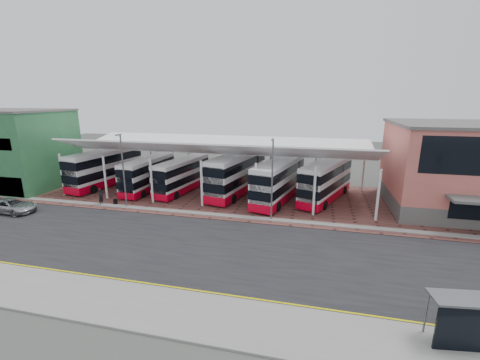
{
  "coord_description": "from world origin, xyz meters",
  "views": [
    {
      "loc": [
        5.96,
        -23.28,
        11.75
      ],
      "look_at": [
        -1.57,
        7.97,
        3.44
      ],
      "focal_mm": 24.0,
      "sensor_mm": 36.0,
      "label": 1
    }
  ],
  "objects_px": {
    "silver_car": "(12,206)",
    "pedestrian": "(101,197)",
    "bus_0": "(106,168)",
    "bus_shelter": "(471,319)",
    "bus_1": "(148,174)",
    "bus_4": "(279,181)",
    "bus_2": "(182,176)",
    "bus_5": "(326,181)",
    "bus_3": "(237,174)"
  },
  "relations": [
    {
      "from": "bus_5",
      "to": "bus_4",
      "type": "bearing_deg",
      "value": -142.94
    },
    {
      "from": "bus_1",
      "to": "bus_5",
      "type": "xyz_separation_m",
      "value": [
        22.24,
        1.13,
        0.2
      ]
    },
    {
      "from": "bus_4",
      "to": "bus_5",
      "type": "xyz_separation_m",
      "value": [
        5.31,
        1.56,
        -0.07
      ]
    },
    {
      "from": "bus_0",
      "to": "bus_1",
      "type": "height_order",
      "value": "bus_0"
    },
    {
      "from": "pedestrian",
      "to": "bus_shelter",
      "type": "distance_m",
      "value": 33.86
    },
    {
      "from": "bus_0",
      "to": "bus_1",
      "type": "xyz_separation_m",
      "value": [
        6.74,
        -0.69,
        -0.33
      ]
    },
    {
      "from": "bus_2",
      "to": "bus_shelter",
      "type": "bearing_deg",
      "value": -32.8
    },
    {
      "from": "bus_4",
      "to": "bus_1",
      "type": "bearing_deg",
      "value": -168.42
    },
    {
      "from": "silver_car",
      "to": "pedestrian",
      "type": "xyz_separation_m",
      "value": [
        7.64,
        4.22,
        0.25
      ]
    },
    {
      "from": "bus_0",
      "to": "bus_4",
      "type": "height_order",
      "value": "bus_0"
    },
    {
      "from": "bus_2",
      "to": "bus_shelter",
      "type": "xyz_separation_m",
      "value": [
        23.95,
        -21.6,
        -0.43
      ]
    },
    {
      "from": "pedestrian",
      "to": "bus_4",
      "type": "bearing_deg",
      "value": -70.33
    },
    {
      "from": "bus_0",
      "to": "bus_4",
      "type": "bearing_deg",
      "value": 5.68
    },
    {
      "from": "bus_5",
      "to": "silver_car",
      "type": "xyz_separation_m",
      "value": [
        -32.02,
        -12.13,
        -1.57
      ]
    },
    {
      "from": "bus_5",
      "to": "bus_3",
      "type": "bearing_deg",
      "value": -159.4
    },
    {
      "from": "pedestrian",
      "to": "bus_0",
      "type": "bearing_deg",
      "value": 32.92
    },
    {
      "from": "bus_2",
      "to": "silver_car",
      "type": "height_order",
      "value": "bus_2"
    },
    {
      "from": "bus_0",
      "to": "pedestrian",
      "type": "xyz_separation_m",
      "value": [
        4.61,
        -7.47,
        -1.45
      ]
    },
    {
      "from": "bus_shelter",
      "to": "bus_5",
      "type": "bearing_deg",
      "value": 97.9
    },
    {
      "from": "bus_2",
      "to": "bus_3",
      "type": "height_order",
      "value": "bus_3"
    },
    {
      "from": "bus_3",
      "to": "pedestrian",
      "type": "xyz_separation_m",
      "value": [
        -13.68,
        -7.93,
        -1.53
      ]
    },
    {
      "from": "bus_5",
      "to": "pedestrian",
      "type": "bearing_deg",
      "value": -141.3
    },
    {
      "from": "silver_car",
      "to": "bus_0",
      "type": "bearing_deg",
      "value": -15.08
    },
    {
      "from": "bus_4",
      "to": "bus_shelter",
      "type": "xyz_separation_m",
      "value": [
        11.55,
        -20.79,
        -0.71
      ]
    },
    {
      "from": "bus_1",
      "to": "bus_3",
      "type": "distance_m",
      "value": 11.61
    },
    {
      "from": "bus_0",
      "to": "bus_shelter",
      "type": "xyz_separation_m",
      "value": [
        35.22,
        -21.91,
        -0.77
      ]
    },
    {
      "from": "pedestrian",
      "to": "bus_1",
      "type": "bearing_deg",
      "value": -16.25
    },
    {
      "from": "bus_1",
      "to": "bus_shelter",
      "type": "xyz_separation_m",
      "value": [
        28.48,
        -21.22,
        -0.44
      ]
    },
    {
      "from": "silver_car",
      "to": "pedestrian",
      "type": "relative_size",
      "value": 2.78
    },
    {
      "from": "bus_5",
      "to": "pedestrian",
      "type": "distance_m",
      "value": 25.67
    },
    {
      "from": "bus_4",
      "to": "bus_shelter",
      "type": "height_order",
      "value": "bus_4"
    },
    {
      "from": "bus_1",
      "to": "bus_5",
      "type": "distance_m",
      "value": 22.27
    },
    {
      "from": "bus_3",
      "to": "silver_car",
      "type": "xyz_separation_m",
      "value": [
        -21.32,
        -12.15,
        -1.78
      ]
    },
    {
      "from": "pedestrian",
      "to": "bus_2",
      "type": "bearing_deg",
      "value": -41.69
    },
    {
      "from": "bus_2",
      "to": "bus_1",
      "type": "bearing_deg",
      "value": -165.94
    },
    {
      "from": "bus_1",
      "to": "bus_2",
      "type": "distance_m",
      "value": 4.54
    },
    {
      "from": "bus_5",
      "to": "bus_1",
      "type": "bearing_deg",
      "value": -156.36
    },
    {
      "from": "bus_0",
      "to": "bus_3",
      "type": "relative_size",
      "value": 0.96
    },
    {
      "from": "bus_1",
      "to": "bus_shelter",
      "type": "bearing_deg",
      "value": -34.21
    },
    {
      "from": "bus_3",
      "to": "bus_4",
      "type": "distance_m",
      "value": 5.62
    },
    {
      "from": "bus_0",
      "to": "bus_2",
      "type": "distance_m",
      "value": 11.28
    },
    {
      "from": "bus_1",
      "to": "pedestrian",
      "type": "distance_m",
      "value": 7.19
    },
    {
      "from": "bus_1",
      "to": "pedestrian",
      "type": "relative_size",
      "value": 5.43
    },
    {
      "from": "bus_1",
      "to": "silver_car",
      "type": "distance_m",
      "value": 14.78
    },
    {
      "from": "bus_2",
      "to": "bus_5",
      "type": "height_order",
      "value": "bus_5"
    },
    {
      "from": "bus_1",
      "to": "bus_0",
      "type": "bearing_deg",
      "value": 176.65
    },
    {
      "from": "bus_1",
      "to": "bus_4",
      "type": "xyz_separation_m",
      "value": [
        16.93,
        -0.43,
        0.27
      ]
    },
    {
      "from": "silver_car",
      "to": "pedestrian",
      "type": "bearing_deg",
      "value": -61.61
    },
    {
      "from": "bus_4",
      "to": "bus_2",
      "type": "bearing_deg",
      "value": -170.71
    },
    {
      "from": "bus_3",
      "to": "pedestrian",
      "type": "height_order",
      "value": "bus_3"
    }
  ]
}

